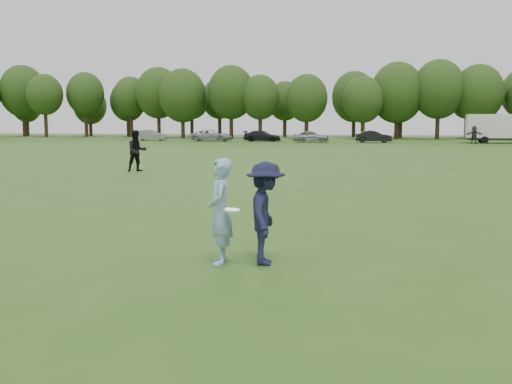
# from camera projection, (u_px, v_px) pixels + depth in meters

# --- Properties ---
(ground) EXTENTS (200.00, 200.00, 0.00)m
(ground) POSITION_uv_depth(u_px,v_px,m) (255.00, 261.00, 10.26)
(ground) COLOR #2C5317
(ground) RESTS_ON ground
(thrower) EXTENTS (0.58, 0.73, 1.77)m
(thrower) POSITION_uv_depth(u_px,v_px,m) (220.00, 211.00, 9.99)
(thrower) COLOR #8FB5DD
(thrower) RESTS_ON ground
(defender) EXTENTS (0.79, 1.19, 1.73)m
(defender) POSITION_uv_depth(u_px,v_px,m) (266.00, 213.00, 9.95)
(defender) COLOR #191937
(defender) RESTS_ON ground
(player_far_a) EXTENTS (1.22, 1.19, 1.98)m
(player_far_a) POSITION_uv_depth(u_px,v_px,m) (137.00, 151.00, 28.62)
(player_far_a) COLOR black
(player_far_a) RESTS_ON ground
(player_far_d) EXTENTS (1.84, 0.72, 1.94)m
(player_far_d) POSITION_uv_depth(u_px,v_px,m) (474.00, 135.00, 64.61)
(player_far_d) COLOR #2A2A2A
(player_far_d) RESTS_ON ground
(car_b) EXTENTS (4.18, 1.60, 1.36)m
(car_b) POSITION_uv_depth(u_px,v_px,m) (150.00, 135.00, 75.23)
(car_b) COLOR slate
(car_b) RESTS_ON ground
(car_c) EXTENTS (5.09, 2.53, 1.39)m
(car_c) POSITION_uv_depth(u_px,v_px,m) (212.00, 136.00, 73.09)
(car_c) COLOR #9F9EA3
(car_c) RESTS_ON ground
(car_d) EXTENTS (4.52, 1.91, 1.30)m
(car_d) POSITION_uv_depth(u_px,v_px,m) (262.00, 136.00, 72.19)
(car_d) COLOR black
(car_d) RESTS_ON ground
(car_e) EXTENTS (4.19, 1.97, 1.39)m
(car_e) POSITION_uv_depth(u_px,v_px,m) (311.00, 136.00, 68.75)
(car_e) COLOR gray
(car_e) RESTS_ON ground
(car_f) EXTENTS (4.29, 1.98, 1.36)m
(car_f) POSITION_uv_depth(u_px,v_px,m) (373.00, 137.00, 68.14)
(car_f) COLOR black
(car_f) RESTS_ON ground
(disc_in_play) EXTENTS (0.29, 0.29, 0.05)m
(disc_in_play) POSITION_uv_depth(u_px,v_px,m) (232.00, 210.00, 9.73)
(disc_in_play) COLOR white
(disc_in_play) RESTS_ON ground
(cargo_trailer) EXTENTS (9.00, 2.75, 3.20)m
(cargo_trailer) POSITION_uv_depth(u_px,v_px,m) (505.00, 127.00, 65.82)
(cargo_trailer) COLOR silver
(cargo_trailer) RESTS_ON ground
(treeline) EXTENTS (130.35, 18.39, 11.74)m
(treeline) POSITION_uv_depth(u_px,v_px,m) (397.00, 94.00, 83.40)
(treeline) COLOR #332114
(treeline) RESTS_ON ground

